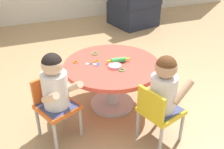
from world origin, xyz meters
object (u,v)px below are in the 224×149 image
(craft_table, at_px, (112,74))
(rolling_pin, at_px, (118,60))
(seated_child_left, at_px, (55,83))
(seated_child_right, at_px, (164,86))
(armchair_dark, at_px, (135,8))
(child_chair_left, at_px, (55,105))
(craft_scissors, at_px, (95,64))
(child_chair_right, at_px, (158,111))

(craft_table, distance_m, rolling_pin, 0.15)
(seated_child_left, xyz_separation_m, seated_child_right, (0.78, -0.35, 0.00))
(seated_child_left, relative_size, armchair_dark, 0.60)
(child_chair_left, relative_size, rolling_pin, 2.32)
(seated_child_right, relative_size, craft_scissors, 3.58)
(child_chair_right, relative_size, rolling_pin, 2.32)
(seated_child_left, height_order, craft_scissors, seated_child_left)
(child_chair_right, bearing_deg, armchair_dark, 67.70)
(seated_child_right, height_order, rolling_pin, seated_child_right)
(child_chair_left, bearing_deg, craft_table, 20.05)
(child_chair_right, height_order, armchair_dark, armchair_dark)
(armchair_dark, distance_m, rolling_pin, 2.48)
(child_chair_left, height_order, craft_scissors, child_chair_left)
(child_chair_left, bearing_deg, seated_child_left, -66.84)
(seated_child_right, bearing_deg, craft_scissors, 118.47)
(child_chair_right, bearing_deg, seated_child_left, 153.90)
(seated_child_left, distance_m, craft_scissors, 0.53)
(child_chair_left, distance_m, child_chair_right, 0.86)
(craft_table, bearing_deg, craft_scissors, 164.30)
(craft_table, relative_size, seated_child_left, 1.80)
(seated_child_left, height_order, rolling_pin, seated_child_left)
(rolling_pin, bearing_deg, seated_child_right, -77.92)
(armchair_dark, relative_size, rolling_pin, 3.70)
(craft_scissors, bearing_deg, child_chair_right, -64.57)
(seated_child_left, bearing_deg, armchair_dark, 51.99)
(craft_scissors, bearing_deg, seated_child_left, -144.87)
(child_chair_left, xyz_separation_m, craft_scissors, (0.44, 0.26, 0.17))
(armchair_dark, height_order, rolling_pin, armchair_dark)
(rolling_pin, height_order, craft_scissors, rolling_pin)
(child_chair_left, bearing_deg, rolling_pin, 18.47)
(rolling_pin, bearing_deg, seated_child_left, -158.27)
(craft_table, height_order, child_chair_left, child_chair_left)
(seated_child_left, height_order, child_chair_right, seated_child_left)
(seated_child_right, relative_size, rolling_pin, 2.21)
(seated_child_left, relative_size, rolling_pin, 2.21)
(child_chair_right, distance_m, seated_child_right, 0.23)
(craft_table, height_order, rolling_pin, rolling_pin)
(child_chair_right, xyz_separation_m, craft_scissors, (-0.32, 0.67, 0.17))
(craft_table, xyz_separation_m, seated_child_left, (-0.59, -0.26, 0.17))
(craft_table, bearing_deg, seated_child_right, -72.16)
(child_chair_left, relative_size, child_chair_right, 1.00)
(seated_child_right, distance_m, armchair_dark, 2.98)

